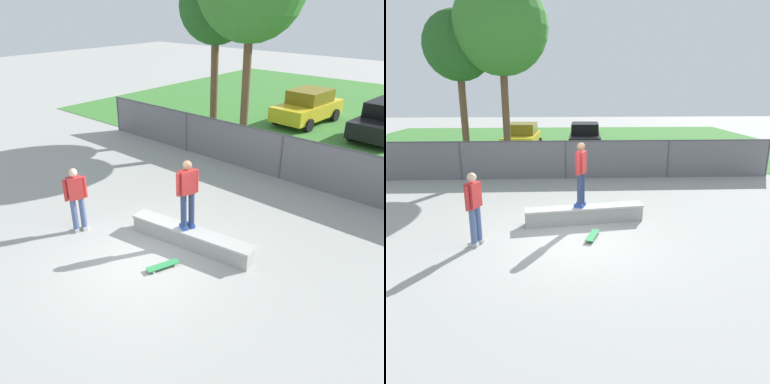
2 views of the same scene
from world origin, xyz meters
The scene contains 9 objects.
ground_plane centered at (0.00, 0.00, 0.00)m, with size 80.00×80.00×0.00m, color #9E9E99.
grass_strip centered at (0.00, 16.78, 0.01)m, with size 29.47×20.00×0.02m, color #3D7A33.
concrete_ledge centered at (0.46, 1.25, 0.24)m, with size 3.43×0.97×0.48m.
skateboarder centered at (0.36, 1.26, 1.49)m, with size 0.38×0.57×1.82m.
skateboard centered at (0.60, 0.12, 0.07)m, with size 0.45×0.82×0.09m.
chainlink_fence centered at (0.00, 6.48, 0.89)m, with size 17.54×0.07×1.62m.
tree_near_left centered at (-4.59, 8.52, 5.41)m, with size 2.97×2.97×6.95m.
car_yellow centered at (-2.54, 13.60, 0.84)m, with size 2.23×4.31×1.66m.
bystander centered at (-2.28, -0.16, 1.01)m, with size 0.38×0.57×1.82m.
Camera 1 is at (6.06, -5.09, 5.64)m, focal length 36.90 mm.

